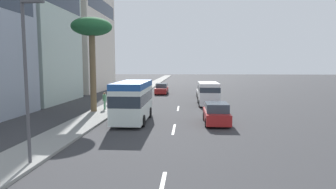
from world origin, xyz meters
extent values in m
plane|color=#38383A|center=(31.50, 0.00, 0.00)|extent=(198.00, 198.00, 0.00)
cube|color=gray|center=(31.50, 6.81, 0.07)|extent=(162.00, 2.60, 0.15)
cube|color=silver|center=(5.41, 0.00, 0.01)|extent=(3.20, 0.16, 0.01)
cube|color=silver|center=(14.88, 0.00, 0.01)|extent=(3.20, 0.16, 0.01)
cube|color=silver|center=(24.31, 0.00, 0.01)|extent=(3.20, 0.16, 0.01)
cube|color=white|center=(34.39, -3.14, 0.59)|extent=(4.28, 1.79, 0.82)
cube|color=#38424C|center=(34.18, -3.14, 1.33)|extent=(2.35, 1.65, 0.67)
cylinder|color=black|center=(35.72, -2.31, 0.32)|extent=(0.64, 0.22, 0.64)
cylinder|color=black|center=(35.72, -3.96, 0.32)|extent=(0.64, 0.22, 0.64)
cylinder|color=black|center=(33.07, -2.31, 0.32)|extent=(0.64, 0.22, 0.64)
cylinder|color=black|center=(33.07, -3.96, 0.32)|extent=(0.64, 0.22, 0.64)
cube|color=#A51E1E|center=(38.68, 2.94, 0.56)|extent=(4.47, 1.75, 0.78)
cube|color=#38424C|center=(38.90, 2.94, 1.27)|extent=(2.46, 1.61, 0.63)
cylinder|color=black|center=(37.29, 2.14, 0.32)|extent=(0.64, 0.22, 0.64)
cylinder|color=black|center=(37.29, 3.75, 0.32)|extent=(0.64, 0.22, 0.64)
cylinder|color=black|center=(40.06, 2.14, 0.32)|extent=(0.64, 0.22, 0.64)
cylinder|color=black|center=(40.06, 3.75, 0.32)|extent=(0.64, 0.22, 0.64)
cube|color=#A51E1E|center=(17.00, -3.06, 0.56)|extent=(4.10, 1.74, 0.78)
cube|color=#38424C|center=(16.79, -3.06, 1.27)|extent=(2.26, 1.60, 0.63)
cylinder|color=black|center=(18.27, -2.26, 0.32)|extent=(0.64, 0.22, 0.64)
cylinder|color=black|center=(18.27, -3.86, 0.32)|extent=(0.64, 0.22, 0.64)
cylinder|color=black|center=(15.72, -2.26, 0.32)|extent=(0.64, 0.22, 0.64)
cylinder|color=black|center=(15.72, -3.86, 0.32)|extent=(0.64, 0.22, 0.64)
cube|color=white|center=(26.97, -3.19, 1.33)|extent=(5.12, 2.07, 2.27)
cube|color=#2D3842|center=(26.97, -3.19, 1.83)|extent=(5.13, 2.07, 0.54)
cylinder|color=black|center=(28.50, -2.21, 0.36)|extent=(0.72, 0.24, 0.72)
cylinder|color=black|center=(28.50, -4.18, 0.36)|extent=(0.72, 0.24, 0.72)
cylinder|color=black|center=(25.43, -2.21, 0.36)|extent=(0.72, 0.24, 0.72)
cylinder|color=black|center=(25.43, -4.18, 0.36)|extent=(0.72, 0.24, 0.72)
cube|color=silver|center=(17.36, 3.28, 1.43)|extent=(6.30, 2.22, 2.40)
cube|color=#1E4C93|center=(17.36, 3.28, 2.86)|extent=(6.30, 2.22, 0.46)
cube|color=#28333D|center=(17.36, 3.28, 1.89)|extent=(6.31, 2.23, 0.80)
cylinder|color=black|center=(15.53, 2.23, 0.42)|extent=(0.84, 0.26, 0.84)
cylinder|color=black|center=(15.53, 4.34, 0.42)|extent=(0.84, 0.26, 0.84)
cylinder|color=black|center=(19.19, 2.23, 0.42)|extent=(0.84, 0.26, 0.84)
cylinder|color=black|center=(19.19, 4.34, 0.42)|extent=(0.84, 0.26, 0.84)
cylinder|color=#4C8C66|center=(22.31, 6.97, 0.54)|extent=(0.14, 0.14, 0.79)
cylinder|color=#4C8C66|center=(22.47, 6.97, 0.54)|extent=(0.14, 0.14, 0.79)
cube|color=#4C8C66|center=(22.39, 6.97, 1.25)|extent=(0.36, 0.39, 0.62)
sphere|color=#9E7251|center=(22.39, 6.97, 1.66)|extent=(0.21, 0.21, 0.21)
cylinder|color=red|center=(28.91, 6.73, 0.57)|extent=(0.14, 0.14, 0.83)
cylinder|color=red|center=(29.07, 6.73, 0.57)|extent=(0.14, 0.14, 0.83)
cube|color=#4C8C66|center=(28.99, 6.73, 1.31)|extent=(0.33, 0.24, 0.66)
sphere|color=#9E7251|center=(28.99, 6.73, 1.76)|extent=(0.23, 0.23, 0.23)
cylinder|color=#333338|center=(26.26, 7.56, 0.56)|extent=(0.14, 0.14, 0.82)
cylinder|color=#333338|center=(26.42, 7.56, 0.56)|extent=(0.14, 0.14, 0.82)
cube|color=navy|center=(26.34, 7.56, 1.29)|extent=(0.35, 0.39, 0.65)
sphere|color=tan|center=(26.34, 7.56, 1.73)|extent=(0.22, 0.22, 0.22)
cylinder|color=brown|center=(21.15, 7.62, 3.68)|extent=(0.54, 0.54, 7.07)
ellipsoid|color=#236033|center=(21.15, 7.62, 7.75)|extent=(3.59, 3.59, 1.62)
cylinder|color=#4C4C51|center=(7.37, 5.91, 3.65)|extent=(0.14, 0.14, 7.00)
cube|color=#4C4C51|center=(7.37, 5.46, 7.00)|extent=(0.24, 0.90, 0.20)
cube|color=#2D3847|center=(43.90, 13.31, 13.97)|extent=(14.27, 0.08, 2.33)
camera|label=1|loc=(-4.27, -0.87, 4.36)|focal=30.65mm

